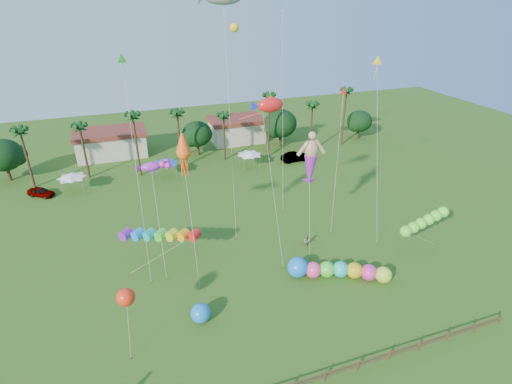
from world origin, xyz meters
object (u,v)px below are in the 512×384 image
object	(u,v)px
caterpillar_inflatable	(335,270)
blue_ball	(201,313)
spectator_b	(307,241)
car_a	(41,192)
car_b	(295,157)

from	to	relation	value
caterpillar_inflatable	blue_ball	xyz separation A→B (m)	(-14.77, -1.46, -0.02)
spectator_b	blue_ball	bearing A→B (deg)	-121.73
car_a	spectator_b	xyz separation A→B (m)	(31.38, -25.05, 0.10)
blue_ball	caterpillar_inflatable	bearing A→B (deg)	5.63
car_b	caterpillar_inflatable	bearing A→B (deg)	160.14
car_b	caterpillar_inflatable	size ratio (longest dim) A/B	0.48
car_a	blue_ball	world-z (taller)	blue_ball
car_b	blue_ball	distance (m)	40.65
spectator_b	car_a	bearing A→B (deg)	171.92
car_b	caterpillar_inflatable	distance (m)	32.54
spectator_b	caterpillar_inflatable	distance (m)	6.16
caterpillar_inflatable	blue_ball	bearing A→B (deg)	-149.55
caterpillar_inflatable	blue_ball	world-z (taller)	caterpillar_inflatable
car_a	spectator_b	bearing A→B (deg)	-94.17
car_a	car_b	distance (m)	41.25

